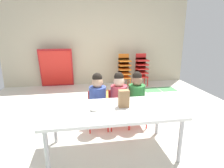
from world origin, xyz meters
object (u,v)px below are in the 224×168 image
craft_table (112,113)px  paper_plate_center_table (120,115)px  seated_child_near_camera (98,96)px  folded_activity_table (56,68)px  seated_child_far_right (137,94)px  kid_chair_red_stack (142,68)px  kid_chair_orange_stack (124,68)px  paper_plate_near_edge (94,111)px  paper_bag_brown (124,99)px  donut_powdered_on_plate (94,109)px  seated_child_middle_seat (119,95)px

craft_table → paper_plate_center_table: (0.06, -0.18, 0.05)m
seated_child_near_camera → folded_activity_table: size_ratio=0.84×
seated_child_far_right → kid_chair_red_stack: bearing=69.8°
craft_table → kid_chair_orange_stack: 3.14m
kid_chair_red_stack → seated_child_near_camera: bearing=-122.1°
seated_child_near_camera → paper_plate_near_edge: seated_child_near_camera is taller
paper_bag_brown → donut_powdered_on_plate: paper_bag_brown is taller
seated_child_middle_seat → kid_chair_red_stack: (1.17, 2.40, -0.04)m
kid_chair_red_stack → paper_bag_brown: (-1.23, -2.97, 0.19)m
seated_child_far_right → paper_plate_center_table: bearing=-118.8°
paper_bag_brown → paper_plate_center_table: 0.27m
seated_child_far_right → donut_powdered_on_plate: seated_child_far_right is taller
seated_child_middle_seat → folded_activity_table: (-1.24, 2.64, -0.02)m
donut_powdered_on_plate → kid_chair_red_stack: bearing=62.2°
paper_plate_center_table → craft_table: bearing=106.9°
folded_activity_table → paper_plate_near_edge: folded_activity_table is taller
seated_child_near_camera → paper_plate_center_table: bearing=-77.4°
seated_child_near_camera → paper_bag_brown: bearing=-64.2°
craft_table → seated_child_middle_seat: seated_child_middle_seat is taller
seated_child_far_right → paper_plate_near_edge: seated_child_far_right is taller
seated_child_near_camera → paper_bag_brown: 0.66m
craft_table → kid_chair_red_stack: bearing=65.4°
paper_plate_center_table → seated_child_near_camera: bearing=102.6°
paper_plate_near_edge → craft_table: bearing=6.3°
seated_child_middle_seat → kid_chair_orange_stack: (0.66, 2.40, -0.04)m
craft_table → paper_bag_brown: size_ratio=7.57×
seated_child_near_camera → kid_chair_red_stack: (1.51, 2.40, -0.04)m
paper_plate_near_edge → seated_child_middle_seat: bearing=56.0°
paper_bag_brown → paper_plate_near_edge: (-0.38, -0.07, -0.11)m
donut_powdered_on_plate → seated_child_near_camera: bearing=80.9°
craft_table → kid_chair_orange_stack: (0.87, 3.02, -0.03)m
seated_child_near_camera → paper_bag_brown: seated_child_near_camera is taller
craft_table → folded_activity_table: folded_activity_table is taller
paper_plate_center_table → paper_plate_near_edge: bearing=150.8°
paper_bag_brown → donut_powdered_on_plate: size_ratio=2.03×
seated_child_near_camera → seated_child_middle_seat: bearing=0.0°
craft_table → seated_child_middle_seat: (0.21, 0.62, 0.01)m
kid_chair_orange_stack → donut_powdered_on_plate: kid_chair_orange_stack is taller
kid_chair_red_stack → seated_child_far_right: bearing=-110.2°
seated_child_middle_seat → kid_chair_red_stack: size_ratio=1.00×
seated_child_middle_seat → paper_plate_near_edge: size_ratio=5.10×
seated_child_middle_seat → paper_bag_brown: (-0.06, -0.58, 0.15)m
seated_child_middle_seat → folded_activity_table: folded_activity_table is taller
craft_table → seated_child_middle_seat: bearing=71.5°
donut_powdered_on_plate → paper_plate_near_edge: bearing=0.0°
kid_chair_orange_stack → folded_activity_table: bearing=172.7°
kid_chair_orange_stack → paper_bag_brown: (-0.71, -2.97, 0.19)m
kid_chair_orange_stack → folded_activity_table: (-1.90, 0.24, 0.02)m
seated_child_near_camera → kid_chair_orange_stack: seated_child_near_camera is taller
seated_child_middle_seat → kid_chair_orange_stack: bearing=74.6°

